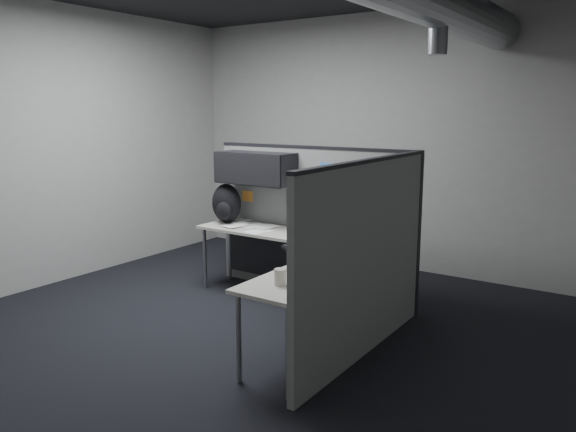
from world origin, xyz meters
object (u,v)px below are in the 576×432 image
Objects in this scene: keyboard at (304,246)px; desk at (300,254)px; monitor at (361,221)px; phone at (314,267)px; backpack at (226,204)px.

desk is at bearing 122.65° from keyboard.
phone is (0.12, -1.05, -0.19)m from monitor.
monitor is 2.32× the size of phone.
monitor is at bearing 109.85° from phone.
desk is 9.98× the size of phone.
phone is at bearing -51.05° from desk.
monitor reaches higher than keyboard.
desk is 0.68m from monitor.
monitor is 1.27× the size of keyboard.
desk is 1.03m from phone.
phone reaches higher than desk.
backpack is (-1.21, 0.31, 0.34)m from desk.
phone is at bearing -39.25° from backpack.
keyboard is at bearing 141.45° from phone.
monitor is (0.52, 0.26, 0.34)m from desk.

